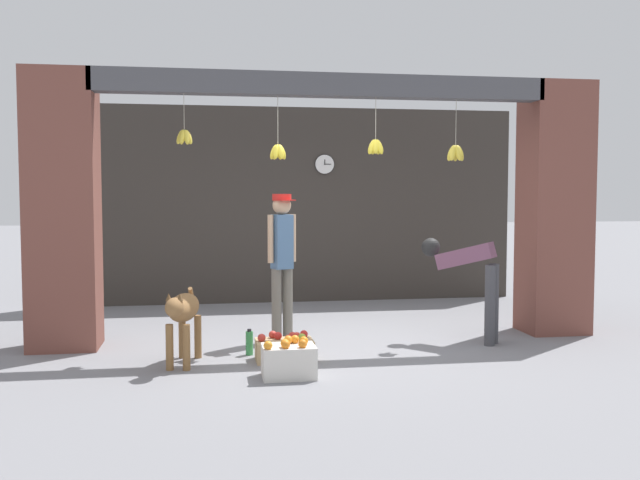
% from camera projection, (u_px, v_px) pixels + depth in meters
% --- Properties ---
extents(ground_plane, '(60.00, 60.00, 0.00)m').
position_uv_depth(ground_plane, '(327.00, 345.00, 7.60)').
color(ground_plane, gray).
extents(shop_back_wall, '(6.75, 0.12, 2.88)m').
position_uv_depth(shop_back_wall, '(291.00, 205.00, 10.57)').
color(shop_back_wall, '#38332D').
rests_on(shop_back_wall, ground_plane).
extents(shop_pillar_left, '(0.70, 0.60, 2.88)m').
position_uv_depth(shop_pillar_left, '(63.00, 210.00, 7.37)').
color(shop_pillar_left, brown).
rests_on(shop_pillar_left, ground_plane).
extents(shop_pillar_right, '(0.70, 0.60, 2.88)m').
position_uv_depth(shop_pillar_right, '(554.00, 209.00, 8.24)').
color(shop_pillar_right, brown).
rests_on(shop_pillar_right, ground_plane).
extents(storefront_awning, '(4.85, 0.28, 0.92)m').
position_uv_depth(storefront_awning, '(326.00, 89.00, 7.54)').
color(storefront_awning, '#4C4C51').
extents(dog, '(0.38, 0.93, 0.73)m').
position_uv_depth(dog, '(183.00, 312.00, 6.69)').
color(dog, olive).
rests_on(dog, ground_plane).
extents(shopkeeper, '(0.32, 0.30, 1.61)m').
position_uv_depth(shopkeeper, '(282.00, 255.00, 7.79)').
color(shopkeeper, '#6B665B').
rests_on(shopkeeper, ground_plane).
extents(worker_stooping, '(0.75, 0.64, 1.12)m').
position_uv_depth(worker_stooping, '(470.00, 273.00, 7.70)').
color(worker_stooping, '#424247').
rests_on(worker_stooping, ground_plane).
extents(fruit_crate_oranges, '(0.46, 0.34, 0.36)m').
position_uv_depth(fruit_crate_oranges, '(289.00, 360.00, 6.25)').
color(fruit_crate_oranges, silver).
rests_on(fruit_crate_oranges, ground_plane).
extents(fruit_crate_apples, '(0.55, 0.34, 0.27)m').
position_uv_depth(fruit_crate_apples, '(285.00, 349.00, 6.89)').
color(fruit_crate_apples, tan).
rests_on(fruit_crate_apples, ground_plane).
extents(water_bottle, '(0.07, 0.07, 0.26)m').
position_uv_depth(water_bottle, '(249.00, 343.00, 7.13)').
color(water_bottle, '#38934C').
rests_on(water_bottle, ground_plane).
extents(wall_clock, '(0.30, 0.03, 0.30)m').
position_uv_depth(wall_clock, '(325.00, 164.00, 10.53)').
color(wall_clock, black).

